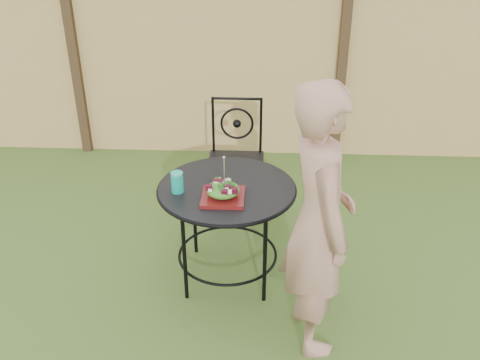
{
  "coord_description": "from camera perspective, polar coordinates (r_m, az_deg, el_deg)",
  "views": [
    {
      "loc": [
        0.57,
        -2.92,
        2.45
      ],
      "look_at": [
        0.42,
        0.18,
        0.75
      ],
      "focal_mm": 40.0,
      "sensor_mm": 36.0,
      "label": 1
    }
  ],
  "objects": [
    {
      "name": "ground",
      "position": [
        3.85,
        -6.45,
        -11.03
      ],
      "size": [
        60.0,
        60.0,
        0.0
      ],
      "primitive_type": "plane",
      "color": "#2C4817",
      "rests_on": "ground"
    },
    {
      "name": "fence",
      "position": [
        5.36,
        -3.47,
        12.36
      ],
      "size": [
        8.0,
        0.12,
        1.9
      ],
      "color": "tan",
      "rests_on": "ground"
    },
    {
      "name": "patio_table",
      "position": [
        3.58,
        -1.4,
        -2.66
      ],
      "size": [
        0.92,
        0.92,
        0.72
      ],
      "color": "black",
      "rests_on": "ground"
    },
    {
      "name": "patio_chair",
      "position": [
        4.44,
        -0.43,
        2.68
      ],
      "size": [
        0.46,
        0.46,
        0.95
      ],
      "color": "black",
      "rests_on": "ground"
    },
    {
      "name": "diner",
      "position": [
        3.0,
        8.38,
        -4.49
      ],
      "size": [
        0.5,
        0.67,
        1.65
      ],
      "primitive_type": "imported",
      "rotation": [
        0.0,
        0.0,
        1.77
      ],
      "color": "#9D6D5A",
      "rests_on": "ground"
    },
    {
      "name": "salad_plate",
      "position": [
        3.38,
        -1.82,
        -1.81
      ],
      "size": [
        0.27,
        0.27,
        0.02
      ],
      "primitive_type": "cube",
      "color": "#4F110B",
      "rests_on": "patio_table"
    },
    {
      "name": "salad",
      "position": [
        3.35,
        -1.83,
        -1.04
      ],
      "size": [
        0.21,
        0.21,
        0.08
      ],
      "primitive_type": "ellipsoid",
      "color": "#235614",
      "rests_on": "salad_plate"
    },
    {
      "name": "fork",
      "position": [
        3.29,
        -1.69,
        0.92
      ],
      "size": [
        0.01,
        0.01,
        0.18
      ],
      "primitive_type": "cylinder",
      "color": "silver",
      "rests_on": "salad"
    },
    {
      "name": "drinking_glass",
      "position": [
        3.44,
        -6.71,
        -0.23
      ],
      "size": [
        0.08,
        0.08,
        0.14
      ],
      "primitive_type": "cylinder",
      "color": "#0EA58B",
      "rests_on": "patio_table"
    }
  ]
}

